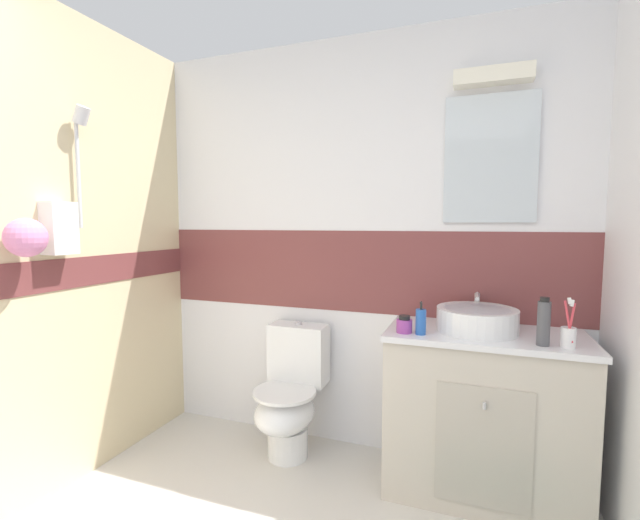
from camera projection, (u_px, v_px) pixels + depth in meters
wall_back_tiled at (359, 245)px, 2.62m from camera, size 3.20×0.20×2.50m
vanity_cabinet at (482, 413)px, 2.17m from camera, size 0.96×0.51×0.85m
sink_basin at (477, 319)px, 2.15m from camera, size 0.40×0.44×0.17m
toilet at (290, 396)px, 2.55m from camera, size 0.37×0.50×0.78m
toothbrush_cup at (568, 335)px, 1.86m from camera, size 0.06×0.06×0.23m
soap_dispenser at (421, 322)px, 2.08m from camera, size 0.05×0.05×0.17m
shampoo_bottle_tall at (544, 322)px, 1.89m from camera, size 0.05×0.05×0.22m
hair_gel_jar at (404, 325)px, 2.12m from camera, size 0.08×0.08×0.09m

